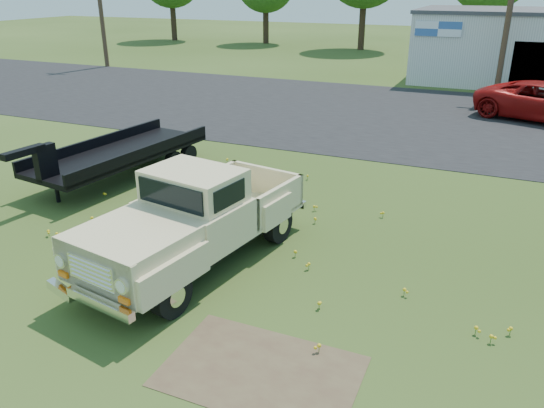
{
  "coord_description": "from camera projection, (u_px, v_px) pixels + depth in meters",
  "views": [
    {
      "loc": [
        4.27,
        -8.97,
        5.58
      ],
      "look_at": [
        -0.04,
        1.0,
        1.03
      ],
      "focal_mm": 35.0,
      "sensor_mm": 36.0,
      "label": 1
    }
  ],
  "objects": [
    {
      "name": "vintage_pickup_truck",
      "position": [
        196.0,
        217.0,
        11.04
      ],
      "size": [
        3.2,
        6.1,
        2.11
      ],
      "primitive_type": null,
      "rotation": [
        0.0,
        0.0,
        -0.17
      ],
      "color": "beige",
      "rests_on": "ground"
    },
    {
      "name": "asphalt_lot",
      "position": [
        395.0,
        116.0,
        24.01
      ],
      "size": [
        90.0,
        14.0,
        0.02
      ],
      "primitive_type": "cube",
      "color": "black",
      "rests_on": "ground"
    },
    {
      "name": "commercial_building",
      "position": [
        541.0,
        46.0,
        31.15
      ],
      "size": [
        14.2,
        8.2,
        4.15
      ],
      "color": "beige",
      "rests_on": "ground"
    },
    {
      "name": "dirt_patch_a",
      "position": [
        261.0,
        371.0,
        8.22
      ],
      "size": [
        3.0,
        2.0,
        0.01
      ],
      "primitive_type": "cube",
      "color": "#4F3A2A",
      "rests_on": "ground"
    },
    {
      "name": "dirt_patch_b",
      "position": [
        244.0,
        196.0,
        15.0
      ],
      "size": [
        2.2,
        1.6,
        0.01
      ],
      "primitive_type": "cube",
      "color": "#4F3A2A",
      "rests_on": "ground"
    },
    {
      "name": "ground",
      "position": [
        255.0,
        265.0,
        11.31
      ],
      "size": [
        140.0,
        140.0,
        0.0
      ],
      "primitive_type": "plane",
      "color": "#2D4014",
      "rests_on": "ground"
    },
    {
      "name": "flatbed_trailer",
      "position": [
        120.0,
        150.0,
        16.14
      ],
      "size": [
        2.92,
        6.56,
        1.73
      ],
      "primitive_type": null,
      "rotation": [
        0.0,
        0.0,
        -0.13
      ],
      "color": "black",
      "rests_on": "ground"
    },
    {
      "name": "utility_pole_mid",
      "position": [
        511.0,
        3.0,
        26.69
      ],
      "size": [
        1.6,
        0.3,
        9.0
      ],
      "color": "#432C1F",
      "rests_on": "ground"
    }
  ]
}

